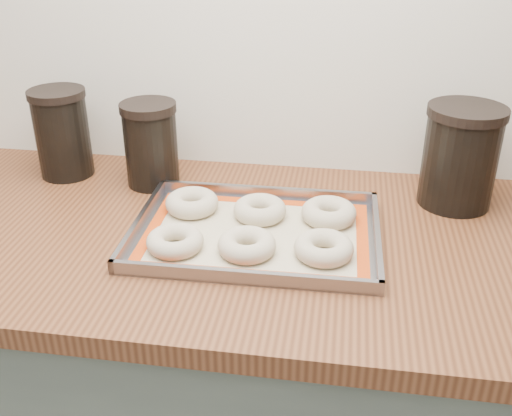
% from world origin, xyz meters
% --- Properties ---
extents(cabinet, '(3.00, 0.65, 0.86)m').
position_xyz_m(cabinet, '(0.00, 1.68, 0.43)').
color(cabinet, '#5C685B').
rests_on(cabinet, floor).
extents(countertop, '(3.06, 0.68, 0.04)m').
position_xyz_m(countertop, '(0.00, 1.68, 0.88)').
color(countertop, brown).
rests_on(countertop, cabinet).
extents(baking_tray, '(0.47, 0.34, 0.03)m').
position_xyz_m(baking_tray, '(0.01, 1.66, 0.91)').
color(baking_tray, gray).
rests_on(baking_tray, countertop).
extents(baking_mat, '(0.42, 0.30, 0.00)m').
position_xyz_m(baking_mat, '(0.01, 1.66, 0.90)').
color(baking_mat, '#C6B793').
rests_on(baking_mat, baking_tray).
extents(bagel_front_left, '(0.11, 0.11, 0.03)m').
position_xyz_m(bagel_front_left, '(-0.12, 1.59, 0.92)').
color(bagel_front_left, '#C5B599').
rests_on(bagel_front_left, baking_mat).
extents(bagel_front_mid, '(0.11, 0.11, 0.04)m').
position_xyz_m(bagel_front_mid, '(0.01, 1.59, 0.92)').
color(bagel_front_mid, '#C5B599').
rests_on(bagel_front_mid, baking_mat).
extents(bagel_front_right, '(0.12, 0.12, 0.03)m').
position_xyz_m(bagel_front_right, '(0.14, 1.60, 0.92)').
color(bagel_front_right, '#C5B599').
rests_on(bagel_front_right, baking_mat).
extents(bagel_back_left, '(0.13, 0.13, 0.04)m').
position_xyz_m(bagel_back_left, '(-0.13, 1.73, 0.92)').
color(bagel_back_left, '#C5B599').
rests_on(bagel_back_left, baking_mat).
extents(bagel_back_mid, '(0.13, 0.13, 0.04)m').
position_xyz_m(bagel_back_mid, '(0.01, 1.73, 0.92)').
color(bagel_back_mid, '#C5B599').
rests_on(bagel_back_mid, baking_mat).
extents(bagel_back_right, '(0.12, 0.12, 0.04)m').
position_xyz_m(bagel_back_right, '(0.15, 1.73, 0.92)').
color(bagel_back_right, '#C5B599').
rests_on(bagel_back_right, baking_mat).
extents(canister_left, '(0.12, 0.12, 0.20)m').
position_xyz_m(canister_left, '(-0.46, 1.88, 1.00)').
color(canister_left, black).
rests_on(canister_left, countertop).
extents(canister_mid, '(0.12, 0.12, 0.19)m').
position_xyz_m(canister_mid, '(-0.25, 1.86, 0.99)').
color(canister_mid, black).
rests_on(canister_mid, countertop).
extents(canister_right, '(0.16, 0.16, 0.21)m').
position_xyz_m(canister_right, '(0.40, 1.86, 1.01)').
color(canister_right, black).
rests_on(canister_right, countertop).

